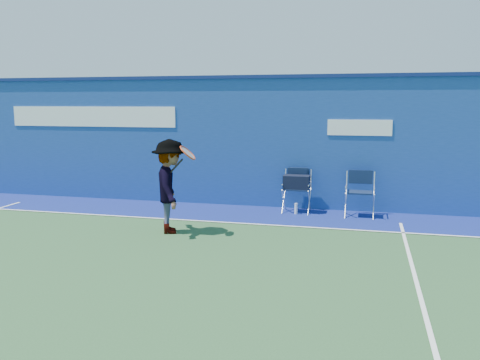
% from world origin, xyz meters
% --- Properties ---
extents(ground, '(80.00, 80.00, 0.00)m').
position_xyz_m(ground, '(0.00, 0.00, 0.00)').
color(ground, '#2B512B').
rests_on(ground, ground).
extents(stadium_wall, '(24.00, 0.50, 3.08)m').
position_xyz_m(stadium_wall, '(-0.00, 5.20, 1.55)').
color(stadium_wall, navy).
rests_on(stadium_wall, ground).
extents(out_of_bounds_strip, '(24.00, 1.80, 0.01)m').
position_xyz_m(out_of_bounds_strip, '(0.00, 4.10, 0.00)').
color(out_of_bounds_strip, navy).
rests_on(out_of_bounds_strip, ground).
extents(court_lines, '(24.00, 12.00, 0.01)m').
position_xyz_m(court_lines, '(0.00, 0.60, 0.01)').
color(court_lines, white).
rests_on(court_lines, out_of_bounds_strip).
extents(directors_chair_left, '(0.58, 0.54, 0.98)m').
position_xyz_m(directors_chair_left, '(2.28, 4.60, 0.42)').
color(directors_chair_left, silver).
rests_on(directors_chair_left, ground).
extents(directors_chair_right, '(0.59, 0.53, 0.98)m').
position_xyz_m(directors_chair_right, '(3.67, 4.47, 0.31)').
color(directors_chair_right, silver).
rests_on(directors_chair_right, ground).
extents(water_bottle, '(0.07, 0.07, 0.25)m').
position_xyz_m(water_bottle, '(2.30, 4.37, 0.12)').
color(water_bottle, white).
rests_on(water_bottle, ground).
extents(tennis_player, '(1.10, 1.32, 1.78)m').
position_xyz_m(tennis_player, '(0.20, 2.22, 0.89)').
color(tennis_player, '#EA4738').
rests_on(tennis_player, ground).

